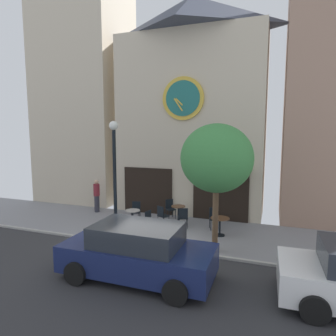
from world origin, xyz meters
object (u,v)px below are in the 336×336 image
Objects in this scene: cafe_table_near_curb at (178,211)px; cafe_chair_near_tree at (136,210)px; cafe_chair_left_end at (162,214)px; pedestrian_maroon at (97,195)px; street_tree at (217,159)px; cafe_chair_by_entrance at (146,219)px; parked_car_navy at (138,252)px; cafe_table_center_right at (133,216)px; cafe_chair_right_end at (170,207)px; cafe_chair_corner at (214,216)px; cafe_table_center at (220,223)px; cafe_chair_near_lamp at (183,216)px; street_lamp at (115,177)px.

cafe_chair_near_tree reaches higher than cafe_table_near_curb.
cafe_chair_left_end is 4.11m from pedestrian_maroon.
cafe_chair_by_entrance is (-3.04, 0.97, -2.69)m from street_tree.
parked_car_navy reaches higher than cafe_table_near_curb.
cafe_chair_by_entrance is at bearing -111.51° from cafe_chair_left_end.
cafe_chair_near_tree reaches higher than cafe_table_center_right.
cafe_chair_right_end is (1.08, 1.80, 0.03)m from cafe_table_center_right.
cafe_table_center_right is at bearing -121.06° from cafe_chair_right_end.
cafe_chair_corner is 0.54× the size of pedestrian_maroon.
pedestrian_maroon is (-2.58, 0.73, 0.33)m from cafe_chair_near_tree.
cafe_chair_near_lamp reaches higher than cafe_table_center.
cafe_table_center_right is 0.83× the size of cafe_chair_near_tree.
cafe_chair_near_lamp is at bearing -57.25° from cafe_table_near_curb.
cafe_chair_corner is 6.21m from pedestrian_maroon.
parked_car_navy reaches higher than cafe_chair_right_end.
street_tree is 4.88× the size of cafe_chair_corner.
cafe_table_center_right is 3.74m from cafe_table_center.
cafe_chair_right_end is at bearing 36.18° from cafe_chair_near_tree.
cafe_chair_right_end is 1.00× the size of cafe_chair_left_end.
cafe_chair_near_lamp is 0.21× the size of parked_car_navy.
cafe_chair_near_lamp is at bearing 35.65° from cafe_chair_by_entrance.
cafe_chair_near_tree is 1.58m from cafe_chair_by_entrance.
cafe_chair_near_tree is at bearing 85.45° from street_lamp.
cafe_table_center is 0.83× the size of cafe_chair_by_entrance.
cafe_chair_right_end is at bearing 149.34° from cafe_table_center.
street_lamp is 1.05× the size of parked_car_navy.
street_tree reaches higher than cafe_chair_corner.
cafe_table_center_right is 2.10m from cafe_chair_right_end.
cafe_table_center is at bearing -8.60° from cafe_chair_near_tree.
parked_car_navy is at bearing -103.73° from cafe_chair_corner.
parked_car_navy reaches higher than cafe_chair_by_entrance.
pedestrian_maroon is 0.39× the size of parked_car_navy.
cafe_chair_near_lamp is (2.10, 0.58, 0.03)m from cafe_table_center_right.
cafe_table_center_right is 0.17× the size of parked_car_navy.
street_lamp is 5.04× the size of cafe_chair_right_end.
cafe_table_center_right is 0.83× the size of cafe_chair_left_end.
cafe_table_near_curb is at bearing 54.34° from cafe_chair_left_end.
cafe_chair_near_tree is at bearing 116.39° from parked_car_navy.
cafe_chair_by_entrance is at bearing -118.24° from cafe_table_near_curb.
cafe_chair_left_end is (1.15, 0.54, 0.03)m from cafe_table_center_right.
cafe_chair_right_end is (-0.58, 0.54, 0.01)m from cafe_table_near_curb.
cafe_chair_left_end is 0.54× the size of pedestrian_maroon.
cafe_chair_near_tree is at bearing -167.28° from cafe_table_near_curb.
cafe_chair_near_lamp is (2.35, -0.25, 0.00)m from cafe_chair_near_tree.
cafe_chair_near_tree is (-1.91, -0.43, 0.01)m from cafe_table_near_curb.
cafe_chair_near_tree is 5.37m from parked_car_navy.
cafe_chair_by_entrance is at bearing 162.20° from street_tree.
cafe_chair_by_entrance is 1.00× the size of cafe_chair_left_end.
cafe_chair_right_end is (-2.27, 0.82, 0.00)m from cafe_chair_corner.
street_lamp is 5.04× the size of cafe_chair_near_tree.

